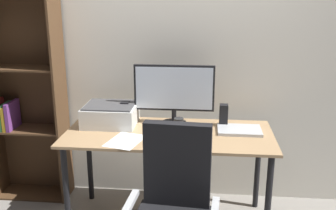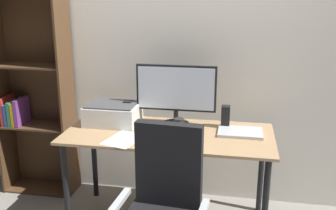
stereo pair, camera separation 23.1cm
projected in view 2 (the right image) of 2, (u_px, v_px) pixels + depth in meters
The scene contains 12 objects.
back_wall at pixel (180, 47), 3.17m from camera, with size 6.40×0.10×2.60m, color silver.
desk at pixel (168, 144), 2.87m from camera, with size 1.53×0.68×0.74m.
monitor at pixel (176, 91), 2.96m from camera, with size 0.62×0.20×0.47m.
keyboard at pixel (163, 140), 2.67m from camera, with size 0.29×0.11×0.02m, color black.
mouse at pixel (194, 141), 2.65m from camera, with size 0.06×0.10×0.03m, color black.
coffee_mug at pixel (179, 125), 2.87m from camera, with size 0.09×0.07×0.10m.
laptop at pixel (240, 132), 2.83m from camera, with size 0.32×0.23×0.02m, color #B7BABC.
speaker_left at pixel (128, 111), 3.07m from camera, with size 0.06×0.07×0.17m, color black.
speaker_right at pixel (225, 117), 2.93m from camera, with size 0.06×0.07×0.17m, color black.
printer at pixel (113, 113), 3.04m from camera, with size 0.40×0.34×0.16m.
paper_sheet at pixel (124, 139), 2.72m from camera, with size 0.21×0.30×0.00m, color white.
bookshelf at pixel (34, 97), 3.35m from camera, with size 0.63×0.28×1.75m.
Camera 2 is at (0.48, -2.63, 1.74)m, focal length 41.47 mm.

